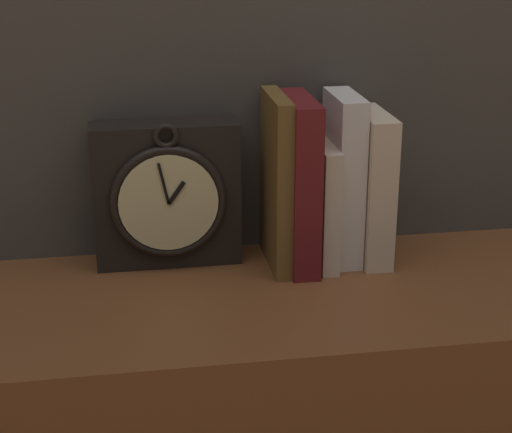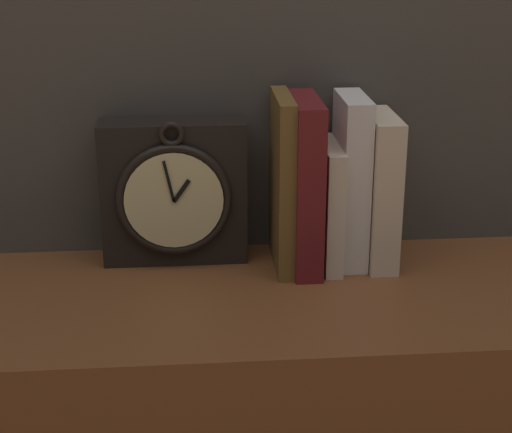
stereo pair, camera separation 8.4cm
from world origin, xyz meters
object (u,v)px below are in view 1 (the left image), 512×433
at_px(book_slot1_maroon, 298,183).
at_px(book_slot4_cream, 371,187).
at_px(book_slot0_brown, 276,182).
at_px(book_slot2_cream, 322,203).
at_px(clock, 167,195).
at_px(book_slot3_white, 343,178).

bearing_deg(book_slot1_maroon, book_slot4_cream, 3.60).
relative_size(book_slot0_brown, book_slot2_cream, 1.40).
relative_size(clock, book_slot2_cream, 1.22).
height_order(book_slot3_white, book_slot4_cream, book_slot3_white).
bearing_deg(clock, book_slot3_white, -4.76).
bearing_deg(book_slot0_brown, book_slot1_maroon, -6.85).
distance_m(book_slot0_brown, book_slot3_white, 0.10).
xyz_separation_m(book_slot1_maroon, book_slot3_white, (0.07, 0.01, -0.00)).
distance_m(book_slot2_cream, book_slot3_white, 0.05).
height_order(book_slot2_cream, book_slot4_cream, book_slot4_cream).
bearing_deg(book_slot2_cream, book_slot0_brown, -178.64).
bearing_deg(book_slot3_white, book_slot0_brown, -174.65).
xyz_separation_m(clock, book_slot2_cream, (0.22, -0.03, -0.02)).
bearing_deg(book_slot0_brown, book_slot2_cream, 1.36).
xyz_separation_m(clock, book_slot0_brown, (0.16, -0.03, 0.02)).
bearing_deg(book_slot3_white, book_slot4_cream, -8.61).
bearing_deg(book_slot2_cream, book_slot1_maroon, -171.77).
distance_m(book_slot0_brown, book_slot4_cream, 0.14).
bearing_deg(book_slot1_maroon, book_slot3_white, 10.76).
height_order(book_slot0_brown, book_slot1_maroon, book_slot0_brown).
bearing_deg(book_slot4_cream, book_slot2_cream, -178.78).
relative_size(book_slot0_brown, book_slot1_maroon, 1.02).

